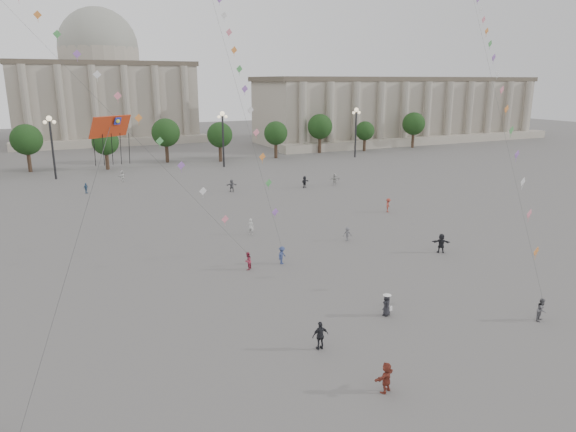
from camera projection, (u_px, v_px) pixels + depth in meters
name	position (u px, v px, depth m)	size (l,w,h in m)	color
ground	(349.00, 346.00, 32.46)	(360.00, 360.00, 0.00)	#555350
hall_east	(401.00, 109.00, 143.33)	(84.00, 26.22, 17.20)	#A9A08D
hall_central	(103.00, 88.00, 141.77)	(48.30, 34.30, 35.50)	#A9A08D
tree_row	(136.00, 139.00, 99.26)	(137.12, 5.12, 8.00)	#35241A
lamp_post_mid_west	(51.00, 136.00, 85.58)	(2.00, 0.90, 10.65)	#262628
lamp_post_mid_east	(223.00, 129.00, 97.96)	(2.00, 0.90, 10.65)	#262628
lamp_post_far_east	(356.00, 123.00, 110.34)	(2.00, 0.90, 10.65)	#262628
person_crowd_0	(86.00, 188.00, 76.27)	(0.91, 0.38, 1.56)	#3A5D83
person_crowd_3	(441.00, 243.00, 49.89)	(1.77, 0.56, 1.91)	black
person_crowd_4	(122.00, 176.00, 84.94)	(1.76, 0.56, 1.90)	silver
person_crowd_6	(347.00, 234.00, 53.59)	(0.96, 0.55, 1.49)	#5E5E63
person_crowd_7	(335.00, 180.00, 81.97)	(1.76, 0.56, 1.90)	beige
person_crowd_8	(388.00, 205.00, 65.32)	(1.15, 0.66, 1.79)	#9B372A
person_crowd_9	(305.00, 182.00, 80.20)	(1.71, 0.54, 1.85)	black
person_crowd_12	(232.00, 186.00, 77.40)	(1.72, 0.55, 1.85)	slate
person_crowd_13	(251.00, 227.00, 55.75)	(0.66, 0.43, 1.82)	beige
tourist_2	(386.00, 377.00, 27.51)	(1.60, 0.51, 1.73)	maroon
tourist_4	(320.00, 336.00, 31.89)	(1.09, 0.45, 1.85)	#212227
kite_flyer_0	(248.00, 261.00, 45.42)	(0.78, 0.61, 1.61)	#9D2B41
kite_flyer_1	(282.00, 255.00, 46.83)	(1.08, 0.62, 1.66)	navy
kite_flyer_2	(542.00, 310.00, 35.74)	(0.80, 0.62, 1.64)	#57575B
hat_person	(387.00, 304.00, 36.51)	(0.95, 0.83, 1.69)	black
dragon_kite	(110.00, 143.00, 24.50)	(4.20, 6.35, 17.84)	#AB2F12
kite_train_east	(485.00, 31.00, 61.24)	(35.46, 48.73, 72.48)	#3F3F3F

